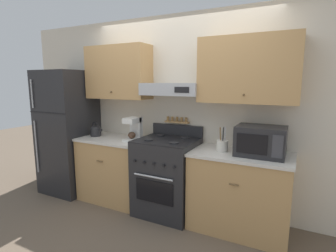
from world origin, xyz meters
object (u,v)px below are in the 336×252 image
Objects in this scene: microwave at (261,141)px; refrigerator at (68,132)px; utensil_crock at (222,145)px; stove_range at (167,176)px; tea_kettle at (96,130)px; coffee_maker at (134,128)px.

refrigerator is at bearing -178.75° from microwave.
utensil_crock is at bearing 1.04° from refrigerator.
utensil_crock is (0.70, 0.02, 0.48)m from stove_range.
tea_kettle is (0.52, 0.04, 0.06)m from refrigerator.
utensil_crock is at bearing 1.49° from stove_range.
coffee_maker is 1.11× the size of utensil_crock.
coffee_maker is 1.23m from utensil_crock.
coffee_maker is (0.65, 0.04, 0.08)m from tea_kettle.
stove_range reaches higher than tea_kettle.
utensil_crock is (1.23, -0.04, -0.09)m from coffee_maker.
tea_kettle is 0.74× the size of utensil_crock.
utensil_crock reaches higher than stove_range.
stove_range is 0.60× the size of refrigerator.
microwave is 1.81× the size of utensil_crock.
stove_range is at bearing -5.84° from coffee_maker.
tea_kettle is at bearing -180.00° from utensil_crock.
tea_kettle is 0.67× the size of coffee_maker.
refrigerator is 1.18m from coffee_maker.
refrigerator is 2.81m from microwave.
coffee_maker reaches higher than tea_kettle.
stove_range is 3.58× the size of coffee_maker.
microwave is at bearing -0.64° from coffee_maker.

